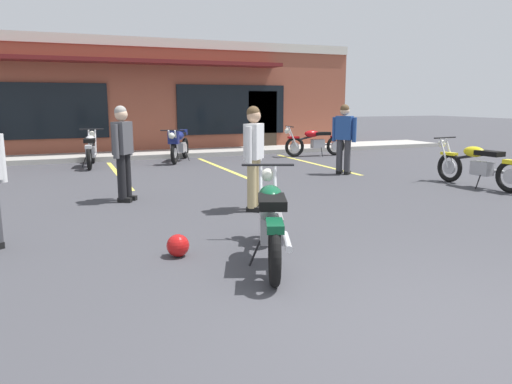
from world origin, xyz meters
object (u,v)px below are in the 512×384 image
helmet_on_pavement (178,245)px  motorcycle_red_sportbike (478,165)px  person_in_shorts_foreground (344,135)px  person_near_building (123,148)px  motorcycle_green_cafe_racer (91,149)px  motorcycle_orange_scrambler (179,144)px  motorcycle_blue_standard (315,142)px  person_in_black_shirt (254,152)px  motorcycle_foreground_classic (271,220)px

helmet_on_pavement → motorcycle_red_sportbike: bearing=17.7°
person_in_shorts_foreground → person_near_building: size_ratio=1.00×
motorcycle_red_sportbike → person_in_shorts_foreground: size_ratio=1.26×
person_in_shorts_foreground → helmet_on_pavement: bearing=-137.6°
motorcycle_green_cafe_racer → motorcycle_orange_scrambler: bearing=2.5°
motorcycle_blue_standard → person_near_building: person_near_building is taller
person_in_shorts_foreground → person_near_building: bearing=-166.4°
motorcycle_orange_scrambler → motorcycle_blue_standard: bearing=-2.7°
motorcycle_red_sportbike → motorcycle_green_cafe_racer: 9.58m
motorcycle_green_cafe_racer → motorcycle_blue_standard: bearing=-0.8°
motorcycle_blue_standard → person_near_building: (-6.58, -5.00, 0.49)m
person_in_black_shirt → person_in_shorts_foreground: same height
motorcycle_red_sportbike → helmet_on_pavement: (-6.76, -2.16, -0.33)m
motorcycle_green_cafe_racer → motorcycle_orange_scrambler: size_ratio=1.08×
motorcycle_foreground_classic → motorcycle_orange_scrambler: (1.12, 9.15, 0.07)m
motorcycle_red_sportbike → person_in_black_shirt: bearing=-176.8°
motorcycle_blue_standard → person_near_building: bearing=-142.8°
motorcycle_red_sportbike → motorcycle_orange_scrambler: size_ratio=1.08×
motorcycle_orange_scrambler → person_near_building: person_near_building is taller
person_near_building → helmet_on_pavement: (0.16, -3.42, -0.82)m
motorcycle_orange_scrambler → person_in_shorts_foreground: bearing=-51.7°
motorcycle_green_cafe_racer → motorcycle_orange_scrambler: (2.45, 0.11, 0.07)m
motorcycle_red_sportbike → helmet_on_pavement: size_ratio=8.11×
motorcycle_foreground_classic → person_in_shorts_foreground: (4.22, 5.23, 0.49)m
motorcycle_green_cafe_racer → helmet_on_pavement: size_ratio=8.10×
motorcycle_foreground_classic → person_in_black_shirt: size_ratio=1.20×
motorcycle_red_sportbike → person_in_black_shirt: 5.11m
motorcycle_foreground_classic → helmet_on_pavement: (-0.93, 0.53, -0.33)m
motorcycle_orange_scrambler → motorcycle_red_sportbike: bearing=-53.9°
motorcycle_foreground_classic → motorcycle_red_sportbike: (5.84, 2.69, 0.00)m
motorcycle_red_sportbike → motorcycle_blue_standard: bearing=93.2°
motorcycle_orange_scrambler → motorcycle_foreground_classic: bearing=-97.0°
motorcycle_foreground_classic → motorcycle_blue_standard: (5.49, 8.94, 0.00)m
person_in_shorts_foreground → helmet_on_pavement: person_in_shorts_foreground is taller
motorcycle_blue_standard → helmet_on_pavement: motorcycle_blue_standard is taller
person_in_black_shirt → person_in_shorts_foreground: 4.46m
person_in_black_shirt → motorcycle_foreground_classic: bearing=-107.6°
motorcycle_blue_standard → motorcycle_green_cafe_racer: 6.83m
motorcycle_green_cafe_racer → person_in_black_shirt: bearing=-72.5°
motorcycle_blue_standard → motorcycle_green_cafe_racer: bearing=179.2°
motorcycle_orange_scrambler → person_near_building: (-2.20, -5.21, 0.42)m
motorcycle_foreground_classic → person_in_shorts_foreground: 6.74m
motorcycle_foreground_classic → person_in_black_shirt: 2.57m
motorcycle_orange_scrambler → person_near_building: bearing=-112.9°
person_near_building → person_in_black_shirt: bearing=-39.8°
motorcycle_green_cafe_racer → person_in_shorts_foreground: 6.76m
motorcycle_foreground_classic → person_near_building: size_ratio=1.20×
motorcycle_blue_standard → helmet_on_pavement: bearing=-127.3°
motorcycle_blue_standard → motorcycle_green_cafe_racer: (-6.83, 0.10, 0.00)m
motorcycle_foreground_classic → person_near_building: (-1.08, 3.94, 0.49)m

